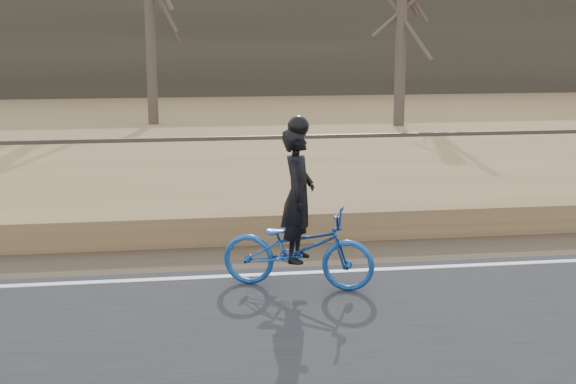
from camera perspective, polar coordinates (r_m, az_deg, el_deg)
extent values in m
cube|color=#383328|center=(40.05, -15.00, 10.95)|extent=(120.00, 4.00, 6.00)
imported|color=#154493|center=(9.95, 0.72, -4.02)|extent=(2.02, 1.29, 1.00)
imported|color=black|center=(9.79, 0.73, -0.22)|extent=(0.58, 0.70, 1.65)
sphere|color=black|center=(9.65, 0.74, 4.70)|extent=(0.26, 0.26, 0.26)
cylinder|color=#4E4339|center=(26.95, 8.08, 11.99)|extent=(0.36, 0.36, 6.89)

